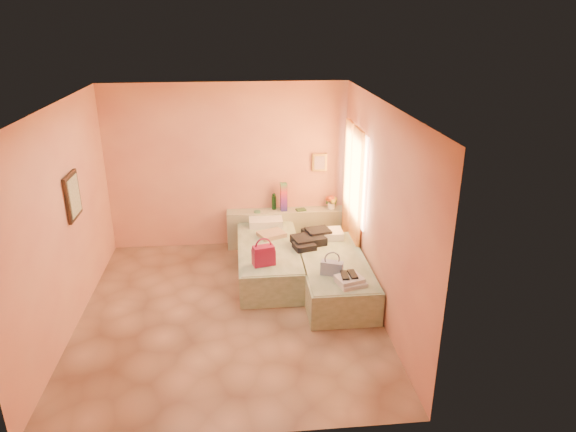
# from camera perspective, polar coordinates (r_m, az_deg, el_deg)

# --- Properties ---
(ground) EXTENTS (4.50, 4.50, 0.00)m
(ground) POSITION_cam_1_polar(r_m,az_deg,el_deg) (7.19, -6.42, -10.46)
(ground) COLOR tan
(ground) RESTS_ON ground
(room_walls) EXTENTS (4.02, 4.51, 2.81)m
(room_walls) POSITION_cam_1_polar(r_m,az_deg,el_deg) (6.97, -5.30, 4.70)
(room_walls) COLOR #F2AE81
(room_walls) RESTS_ON ground
(headboard_ledge) EXTENTS (2.05, 0.30, 0.65)m
(headboard_ledge) POSITION_cam_1_polar(r_m,az_deg,el_deg) (8.94, -0.17, -1.29)
(headboard_ledge) COLOR #9AA082
(headboard_ledge) RESTS_ON ground
(bed_left) EXTENTS (0.90, 2.00, 0.50)m
(bed_left) POSITION_cam_1_polar(r_m,az_deg,el_deg) (7.97, -2.12, -4.89)
(bed_left) COLOR #B1C49E
(bed_left) RESTS_ON ground
(bed_right) EXTENTS (0.90, 2.00, 0.50)m
(bed_right) POSITION_cam_1_polar(r_m,az_deg,el_deg) (7.54, 5.06, -6.59)
(bed_right) COLOR #B1C49E
(bed_right) RESTS_ON ground
(water_bottle) EXTENTS (0.09, 0.09, 0.27)m
(water_bottle) POSITION_cam_1_polar(r_m,az_deg,el_deg) (8.83, -1.57, 1.60)
(water_bottle) COLOR #153A1C
(water_bottle) RESTS_ON headboard_ledge
(rainbow_box) EXTENTS (0.12, 0.12, 0.49)m
(rainbow_box) POSITION_cam_1_polar(r_m,az_deg,el_deg) (8.73, -0.49, 2.14)
(rainbow_box) COLOR maroon
(rainbow_box) RESTS_ON headboard_ledge
(small_dish) EXTENTS (0.13, 0.13, 0.03)m
(small_dish) POSITION_cam_1_polar(r_m,az_deg,el_deg) (8.73, -3.45, 0.47)
(small_dish) COLOR #4F9169
(small_dish) RESTS_ON headboard_ledge
(green_book) EXTENTS (0.18, 0.15, 0.03)m
(green_book) POSITION_cam_1_polar(r_m,az_deg,el_deg) (8.81, 1.44, 0.70)
(green_book) COLOR #264729
(green_book) RESTS_ON headboard_ledge
(flower_vase) EXTENTS (0.27, 0.27, 0.28)m
(flower_vase) POSITION_cam_1_polar(r_m,az_deg,el_deg) (8.87, 4.84, 1.66)
(flower_vase) COLOR white
(flower_vase) RESTS_ON headboard_ledge
(magenta_handbag) EXTENTS (0.34, 0.24, 0.29)m
(magenta_handbag) POSITION_cam_1_polar(r_m,az_deg,el_deg) (7.22, -2.73, -4.36)
(magenta_handbag) COLOR maroon
(magenta_handbag) RESTS_ON bed_left
(khaki_garment) EXTENTS (0.49, 0.45, 0.07)m
(khaki_garment) POSITION_cam_1_polar(r_m,az_deg,el_deg) (8.15, -1.84, -2.05)
(khaki_garment) COLOR tan
(khaki_garment) RESTS_ON bed_left
(clothes_pile) EXTENTS (0.64, 0.64, 0.16)m
(clothes_pile) POSITION_cam_1_polar(r_m,az_deg,el_deg) (7.88, 2.61, -2.55)
(clothes_pile) COLOR black
(clothes_pile) RESTS_ON bed_right
(blue_handbag) EXTENTS (0.32, 0.22, 0.19)m
(blue_handbag) POSITION_cam_1_polar(r_m,az_deg,el_deg) (6.99, 4.89, -5.78)
(blue_handbag) COLOR #3B558F
(blue_handbag) RESTS_ON bed_right
(towel_stack) EXTENTS (0.42, 0.38, 0.10)m
(towel_stack) POSITION_cam_1_polar(r_m,az_deg,el_deg) (6.79, 7.01, -7.18)
(towel_stack) COLOR silver
(towel_stack) RESTS_ON bed_right
(sandal_pair) EXTENTS (0.19, 0.25, 0.02)m
(sandal_pair) POSITION_cam_1_polar(r_m,az_deg,el_deg) (6.80, 6.79, -6.53)
(sandal_pair) COLOR black
(sandal_pair) RESTS_ON towel_stack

